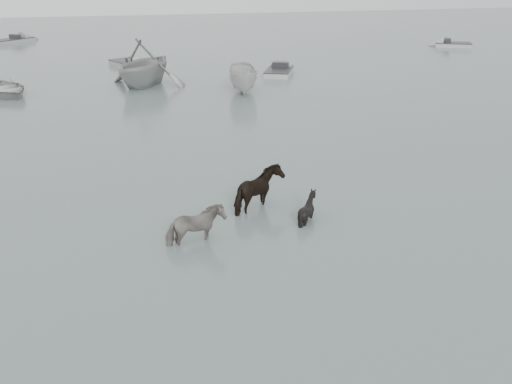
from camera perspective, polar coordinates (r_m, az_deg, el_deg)
ground at (r=16.55m, az=-1.72°, el=-4.11°), size 140.00×140.00×0.00m
pony_pinto at (r=15.79m, az=-6.14°, el=-2.83°), size 1.77×1.13×1.38m
pony_dark at (r=17.79m, az=0.41°, el=0.64°), size 1.89×2.00×1.58m
pony_black at (r=17.23m, az=5.19°, el=-0.91°), size 1.26×1.17×1.19m
rowboat_lead at (r=36.69m, az=-24.15°, el=9.62°), size 5.42×5.85×0.99m
rowboat_trail at (r=36.55m, az=-11.15°, el=12.72°), size 7.25×7.50×3.03m
boat_small at (r=34.32m, az=-1.25°, el=11.39°), size 2.34×4.62×1.70m
skiff_port at (r=39.69m, az=2.34°, el=12.18°), size 3.30×4.92×0.75m
skiff_mid at (r=43.72m, az=-12.50°, el=12.63°), size 3.77×5.09×0.75m
skiff_star at (r=55.56m, az=19.12°, el=13.93°), size 4.54×3.27×0.75m
skiff_far at (r=59.57m, az=-23.61°, el=13.82°), size 6.05×5.93×0.75m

